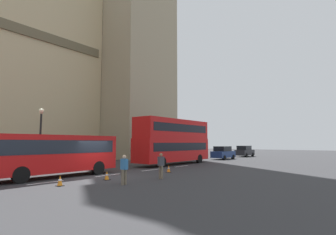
% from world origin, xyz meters
% --- Properties ---
extents(ground_plane, '(160.00, 160.00, 0.00)m').
position_xyz_m(ground_plane, '(0.00, 0.00, 0.00)').
color(ground_plane, '#333335').
extents(lane_centre_marking, '(25.20, 0.16, 0.01)m').
position_xyz_m(lane_centre_marking, '(-1.53, 0.00, 0.01)').
color(lane_centre_marking, silver).
rests_on(lane_centre_marking, ground_plane).
extents(double_decker_bus, '(10.61, 2.54, 4.90)m').
position_xyz_m(double_decker_bus, '(11.36, 2.00, 2.71)').
color(double_decker_bus, red).
rests_on(double_decker_bus, ground_plane).
extents(sedan_lead, '(4.40, 1.86, 1.85)m').
position_xyz_m(sedan_lead, '(22.90, 1.87, 0.91)').
color(sedan_lead, navy).
rests_on(sedan_lead, ground_plane).
extents(sedan_trailing, '(4.40, 1.86, 1.85)m').
position_xyz_m(sedan_trailing, '(31.54, 2.21, 0.91)').
color(sedan_trailing, black).
rests_on(sedan_trailing, ground_plane).
extents(traffic_cone_west, '(0.36, 0.36, 0.58)m').
position_xyz_m(traffic_cone_west, '(-3.95, -1.80, 0.28)').
color(traffic_cone_west, black).
rests_on(traffic_cone_west, ground_plane).
extents(traffic_cone_middle, '(0.36, 0.36, 0.58)m').
position_xyz_m(traffic_cone_middle, '(-0.83, -1.90, 0.28)').
color(traffic_cone_middle, black).
rests_on(traffic_cone_middle, ground_plane).
extents(traffic_cone_east, '(0.36, 0.36, 0.58)m').
position_xyz_m(traffic_cone_east, '(5.01, -2.32, 0.28)').
color(traffic_cone_east, black).
rests_on(traffic_cone_east, ground_plane).
extents(street_lamp, '(0.44, 0.44, 5.27)m').
position_xyz_m(street_lamp, '(-1.24, 6.50, 3.06)').
color(street_lamp, black).
rests_on(street_lamp, ground_plane).
extents(pedestrian_near_cones, '(0.36, 0.40, 1.69)m').
position_xyz_m(pedestrian_near_cones, '(-1.46, -4.24, 0.91)').
color(pedestrian_near_cones, '#726651').
rests_on(pedestrian_near_cones, ground_plane).
extents(pedestrian_by_kerb, '(0.44, 0.36, 1.69)m').
position_xyz_m(pedestrian_by_kerb, '(1.71, -4.31, 0.91)').
color(pedestrian_by_kerb, '#726651').
rests_on(pedestrian_by_kerb, ground_plane).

